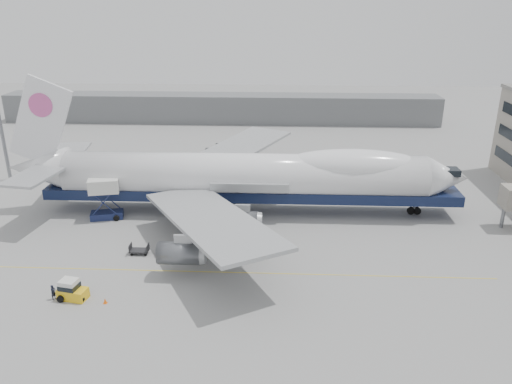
# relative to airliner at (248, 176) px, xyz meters

# --- Properties ---
(ground) EXTENTS (260.00, 260.00, 0.00)m
(ground) POSITION_rel_airliner_xyz_m (-0.64, -12.00, -5.62)
(ground) COLOR gray
(ground) RESTS_ON ground
(apron_line) EXTENTS (60.00, 0.15, 0.01)m
(apron_line) POSITION_rel_airliner_xyz_m (-0.64, -18.00, -5.62)
(apron_line) COLOR gold
(apron_line) RESTS_ON ground
(hangar) EXTENTS (110.00, 8.00, 7.00)m
(hangar) POSITION_rel_airliner_xyz_m (-10.64, 58.00, -2.12)
(hangar) COLOR slate
(hangar) RESTS_ON ground
(airliner) EXTENTS (67.00, 55.30, 19.98)m
(airliner) POSITION_rel_airliner_xyz_m (0.00, 0.00, 0.00)
(airliner) COLOR white
(airliner) RESTS_ON ground
(catering_truck) EXTENTS (4.88, 3.80, 5.99)m
(catering_truck) POSITION_rel_airliner_xyz_m (-20.26, -3.48, -2.20)
(catering_truck) COLOR #182048
(catering_truck) RESTS_ON ground
(baggage_tug) EXTENTS (3.25, 2.15, 2.19)m
(baggage_tug) POSITION_rel_airliner_xyz_m (-17.20, -24.13, -4.65)
(baggage_tug) COLOR yellow
(baggage_tug) RESTS_ON ground
(ground_worker) EXTENTS (0.59, 0.71, 1.67)m
(ground_worker) POSITION_rel_airliner_xyz_m (-19.08, -24.36, -4.79)
(ground_worker) COLOR black
(ground_worker) RESTS_ON ground
(traffic_cone) EXTENTS (0.40, 0.40, 0.60)m
(traffic_cone) POSITION_rel_airliner_xyz_m (-13.44, -24.87, -5.34)
(traffic_cone) COLOR #F8620D
(traffic_cone) RESTS_ON ground
(dolly_0) EXTENTS (2.30, 1.35, 1.30)m
(dolly_0) POSITION_rel_airliner_xyz_m (-12.73, -14.00, -5.09)
(dolly_0) COLOR #2D2D30
(dolly_0) RESTS_ON ground
(dolly_1) EXTENTS (2.30, 1.35, 1.30)m
(dolly_1) POSITION_rel_airliner_xyz_m (-9.12, -14.00, -5.09)
(dolly_1) COLOR #2D2D30
(dolly_1) RESTS_ON ground
(dolly_2) EXTENTS (2.30, 1.35, 1.30)m
(dolly_2) POSITION_rel_airliner_xyz_m (-5.50, -14.00, -5.09)
(dolly_2) COLOR #2D2D30
(dolly_2) RESTS_ON ground
(dolly_3) EXTENTS (2.30, 1.35, 1.30)m
(dolly_3) POSITION_rel_airliner_xyz_m (-1.89, -14.00, -5.09)
(dolly_3) COLOR #2D2D30
(dolly_3) RESTS_ON ground
(dolly_4) EXTENTS (2.30, 1.35, 1.30)m
(dolly_4) POSITION_rel_airliner_xyz_m (1.72, -14.00, -5.09)
(dolly_4) COLOR #2D2D30
(dolly_4) RESTS_ON ground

